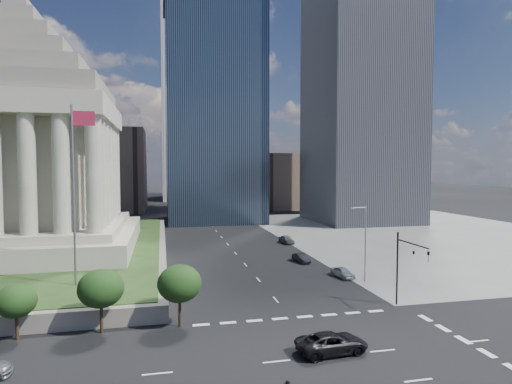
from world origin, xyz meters
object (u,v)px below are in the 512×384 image
object	(u,v)px
traffic_signal_ne	(407,261)
parked_sedan_near	(343,272)
parked_sedan_far	(287,240)
street_lamp_north	(364,239)
pickup_truck	(332,343)
parked_sedan_mid	(301,258)
war_memorial	(21,127)
flagpole	(75,185)

from	to	relation	value
traffic_signal_ne	parked_sedan_near	world-z (taller)	traffic_signal_ne
parked_sedan_near	parked_sedan_far	bearing A→B (deg)	80.56
street_lamp_north	parked_sedan_near	distance (m)	5.83
pickup_truck	parked_sedan_far	bearing A→B (deg)	-17.08
parked_sedan_mid	parked_sedan_far	size ratio (longest dim) A/B	0.89
parked_sedan_far	parked_sedan_near	bearing A→B (deg)	-97.49
war_memorial	pickup_truck	world-z (taller)	war_memorial
street_lamp_north	pickup_truck	world-z (taller)	street_lamp_north
pickup_truck	flagpole	bearing A→B (deg)	46.09
flagpole	street_lamp_north	distance (m)	35.95
flagpole	pickup_truck	distance (m)	31.68
pickup_truck	parked_sedan_mid	distance (m)	33.28
war_memorial	pickup_truck	xyz separation A→B (m)	(34.80, -42.45, -20.58)
flagpole	parked_sedan_far	world-z (taller)	flagpole
parked_sedan_near	parked_sedan_far	size ratio (longest dim) A/B	0.90
pickup_truck	parked_sedan_far	size ratio (longest dim) A/B	1.28
flagpole	parked_sedan_far	xyz separation A→B (m)	(33.33, 30.36, -12.33)
parked_sedan_mid	pickup_truck	bearing A→B (deg)	-112.06
street_lamp_north	parked_sedan_far	bearing A→B (deg)	93.56
war_memorial	street_lamp_north	size ratio (longest dim) A/B	3.90
war_memorial	parked_sedan_far	size ratio (longest dim) A/B	8.43
flagpole	parked_sedan_far	distance (m)	46.74
parked_sedan_near	parked_sedan_far	world-z (taller)	parked_sedan_far
parked_sedan_mid	traffic_signal_ne	bearing A→B (deg)	-89.53
traffic_signal_ne	pickup_truck	bearing A→B (deg)	-145.16
war_memorial	parked_sedan_far	bearing A→B (deg)	7.96
flagpole	traffic_signal_ne	bearing A→B (deg)	-16.71
pickup_truck	parked_sedan_near	size ratio (longest dim) A/B	1.42
parked_sedan_near	war_memorial	bearing A→B (deg)	146.29
pickup_truck	parked_sedan_near	world-z (taller)	pickup_truck
flagpole	parked_sedan_near	bearing A→B (deg)	5.97
flagpole	parked_sedan_near	distance (m)	35.73
war_memorial	flagpole	world-z (taller)	war_memorial
pickup_truck	parked_sedan_mid	world-z (taller)	pickup_truck
war_memorial	parked_sedan_near	xyz separation A→B (m)	(45.50, -20.52, -20.69)
traffic_signal_ne	parked_sedan_far	size ratio (longest dim) A/B	1.73
pickup_truck	parked_sedan_mid	bearing A→B (deg)	-18.98
flagpole	street_lamp_north	size ratio (longest dim) A/B	2.00
traffic_signal_ne	parked_sedan_far	xyz separation A→B (m)	(-1.00, 40.66, -4.46)
traffic_signal_ne	pickup_truck	size ratio (longest dim) A/B	1.35
flagpole	street_lamp_north	bearing A→B (deg)	1.63
street_lamp_north	parked_sedan_mid	world-z (taller)	street_lamp_north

